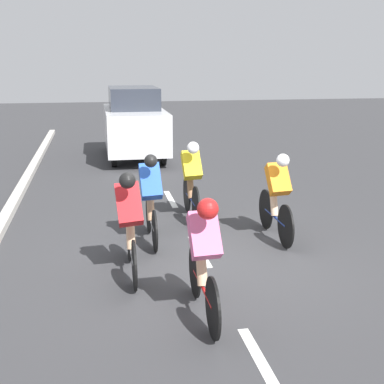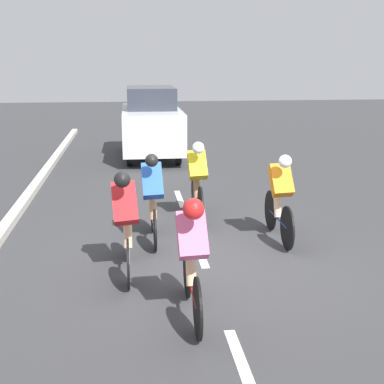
{
  "view_description": "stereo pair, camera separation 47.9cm",
  "coord_description": "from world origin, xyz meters",
  "px_view_note": "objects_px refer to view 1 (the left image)",
  "views": [
    {
      "loc": [
        1.5,
        7.35,
        2.9
      ],
      "look_at": [
        0.12,
        -0.31,
        0.95
      ],
      "focal_mm": 50.0,
      "sensor_mm": 36.0,
      "label": 1
    },
    {
      "loc": [
        1.03,
        7.42,
        2.9
      ],
      "look_at": [
        0.12,
        -0.31,
        0.95
      ],
      "focal_mm": 50.0,
      "sensor_mm": 36.0,
      "label": 2
    }
  ],
  "objects_px": {
    "cyclist_red": "(130,221)",
    "cyclist_blue": "(151,196)",
    "support_car": "(134,123)",
    "cyclist_pink": "(204,254)",
    "cyclist_orange": "(277,194)",
    "cyclist_yellow": "(192,179)"
  },
  "relations": [
    {
      "from": "cyclist_red",
      "to": "cyclist_blue",
      "type": "bearing_deg",
      "value": -107.77
    },
    {
      "from": "cyclist_red",
      "to": "support_car",
      "type": "height_order",
      "value": "support_car"
    },
    {
      "from": "cyclist_pink",
      "to": "support_car",
      "type": "relative_size",
      "value": 0.43
    },
    {
      "from": "cyclist_orange",
      "to": "cyclist_blue",
      "type": "xyz_separation_m",
      "value": [
        2.04,
        -0.17,
        0.02
      ]
    },
    {
      "from": "support_car",
      "to": "cyclist_yellow",
      "type": "bearing_deg",
      "value": 94.77
    },
    {
      "from": "cyclist_pink",
      "to": "cyclist_blue",
      "type": "distance_m",
      "value": 2.72
    },
    {
      "from": "cyclist_pink",
      "to": "cyclist_blue",
      "type": "xyz_separation_m",
      "value": [
        0.31,
        -2.7,
        -0.01
      ]
    },
    {
      "from": "cyclist_yellow",
      "to": "cyclist_pink",
      "type": "bearing_deg",
      "value": 81.85
    },
    {
      "from": "cyclist_red",
      "to": "support_car",
      "type": "distance_m",
      "value": 9.04
    },
    {
      "from": "cyclist_blue",
      "to": "support_car",
      "type": "bearing_deg",
      "value": -92.39
    },
    {
      "from": "cyclist_red",
      "to": "cyclist_blue",
      "type": "relative_size",
      "value": 1.05
    },
    {
      "from": "cyclist_orange",
      "to": "cyclist_blue",
      "type": "height_order",
      "value": "cyclist_blue"
    },
    {
      "from": "cyclist_orange",
      "to": "cyclist_red",
      "type": "height_order",
      "value": "cyclist_red"
    },
    {
      "from": "cyclist_yellow",
      "to": "cyclist_blue",
      "type": "height_order",
      "value": "cyclist_blue"
    },
    {
      "from": "cyclist_yellow",
      "to": "support_car",
      "type": "relative_size",
      "value": 0.42
    },
    {
      "from": "cyclist_red",
      "to": "cyclist_blue",
      "type": "height_order",
      "value": "cyclist_red"
    },
    {
      "from": "cyclist_yellow",
      "to": "cyclist_pink",
      "type": "height_order",
      "value": "cyclist_pink"
    },
    {
      "from": "cyclist_orange",
      "to": "support_car",
      "type": "bearing_deg",
      "value": -77.68
    },
    {
      "from": "cyclist_orange",
      "to": "cyclist_blue",
      "type": "distance_m",
      "value": 2.05
    },
    {
      "from": "support_car",
      "to": "cyclist_pink",
      "type": "bearing_deg",
      "value": 89.95
    },
    {
      "from": "cyclist_orange",
      "to": "support_car",
      "type": "height_order",
      "value": "support_car"
    },
    {
      "from": "cyclist_red",
      "to": "cyclist_pink",
      "type": "bearing_deg",
      "value": 117.86
    }
  ]
}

